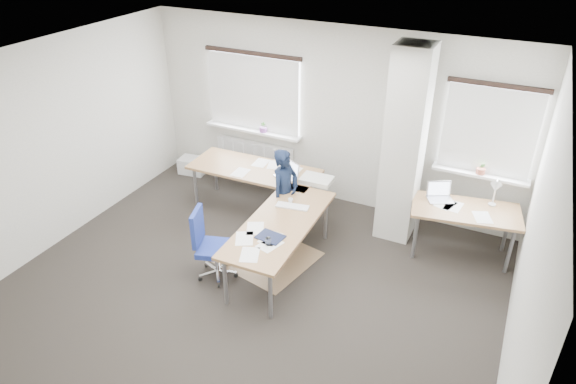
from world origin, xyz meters
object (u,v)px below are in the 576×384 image
at_px(desk_side, 466,212).
at_px(task_chair, 214,258).
at_px(person, 285,194).
at_px(desk_main, 270,196).

height_order(desk_side, task_chair, desk_side).
distance_m(desk_side, person, 2.46).
height_order(desk_main, desk_side, desk_side).
xyz_separation_m(desk_main, desk_side, (2.54, 0.76, -0.01)).
distance_m(desk_main, desk_side, 2.66).
xyz_separation_m(desk_main, person, (0.16, 0.15, -0.01)).
bearing_deg(desk_side, task_chair, -156.17).
bearing_deg(desk_side, person, -175.67).
bearing_deg(person, task_chair, 174.86).
xyz_separation_m(desk_main, task_chair, (-0.25, -1.11, -0.42)).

